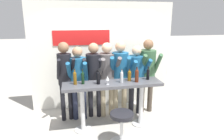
{
  "coord_description": "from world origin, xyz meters",
  "views": [
    {
      "loc": [
        -0.79,
        -3.79,
        2.3
      ],
      "look_at": [
        0.0,
        0.07,
        1.26
      ],
      "focal_mm": 32.0,
      "sensor_mm": 36.0,
      "label": 1
    }
  ],
  "objects_px": {
    "wine_bottle_0": "(148,74)",
    "wine_bottle_3": "(122,76)",
    "person_center": "(107,72)",
    "person_center_right": "(120,71)",
    "person_far_right": "(147,68)",
    "person_far_left": "(65,72)",
    "wine_bottle_5": "(83,77)",
    "wine_bottle_1": "(137,75)",
    "wine_glass_0": "(108,78)",
    "tasting_table": "(113,92)",
    "person_center_left": "(94,72)",
    "bar_stool": "(122,123)",
    "wine_bottle_2": "(98,77)",
    "wine_bottle_6": "(75,77)",
    "person_right": "(136,73)",
    "wine_bottle_4": "(129,75)",
    "person_left": "(78,76)"
  },
  "relations": [
    {
      "from": "wine_bottle_0",
      "to": "wine_bottle_3",
      "type": "distance_m",
      "value": 0.6
    },
    {
      "from": "person_center",
      "to": "person_center_right",
      "type": "distance_m",
      "value": 0.3
    },
    {
      "from": "person_far_right",
      "to": "person_center_right",
      "type": "bearing_deg",
      "value": -175.02
    },
    {
      "from": "person_far_left",
      "to": "wine_bottle_5",
      "type": "distance_m",
      "value": 0.61
    },
    {
      "from": "wine_bottle_1",
      "to": "wine_glass_0",
      "type": "xyz_separation_m",
      "value": [
        -0.62,
        -0.04,
        -0.02
      ]
    },
    {
      "from": "wine_bottle_0",
      "to": "wine_glass_0",
      "type": "height_order",
      "value": "wine_bottle_0"
    },
    {
      "from": "tasting_table",
      "to": "person_center_left",
      "type": "xyz_separation_m",
      "value": [
        -0.32,
        0.56,
        0.28
      ]
    },
    {
      "from": "tasting_table",
      "to": "bar_stool",
      "type": "bearing_deg",
      "value": -85.86
    },
    {
      "from": "person_center_right",
      "to": "wine_bottle_3",
      "type": "relative_size",
      "value": 6.27
    },
    {
      "from": "wine_bottle_2",
      "to": "wine_bottle_6",
      "type": "xyz_separation_m",
      "value": [
        -0.45,
        0.07,
        0.01
      ]
    },
    {
      "from": "wine_bottle_2",
      "to": "person_far_right",
      "type": "bearing_deg",
      "value": 24.85
    },
    {
      "from": "tasting_table",
      "to": "person_right",
      "type": "height_order",
      "value": "person_right"
    },
    {
      "from": "wine_glass_0",
      "to": "wine_bottle_2",
      "type": "bearing_deg",
      "value": 159.55
    },
    {
      "from": "person_far_right",
      "to": "wine_bottle_4",
      "type": "xyz_separation_m",
      "value": [
        -0.6,
        -0.51,
        0.01
      ]
    },
    {
      "from": "bar_stool",
      "to": "wine_bottle_3",
      "type": "distance_m",
      "value": 0.93
    },
    {
      "from": "person_far_left",
      "to": "wine_bottle_0",
      "type": "xyz_separation_m",
      "value": [
        1.74,
        -0.47,
        0.0
      ]
    },
    {
      "from": "wine_bottle_1",
      "to": "wine_glass_0",
      "type": "distance_m",
      "value": 0.62
    },
    {
      "from": "person_far_left",
      "to": "wine_bottle_5",
      "type": "relative_size",
      "value": 5.88
    },
    {
      "from": "wine_glass_0",
      "to": "person_center_left",
      "type": "bearing_deg",
      "value": 106.73
    },
    {
      "from": "person_center_right",
      "to": "wine_bottle_5",
      "type": "bearing_deg",
      "value": -140.04
    },
    {
      "from": "person_center",
      "to": "wine_bottle_5",
      "type": "bearing_deg",
      "value": -146.65
    },
    {
      "from": "person_right",
      "to": "wine_bottle_2",
      "type": "bearing_deg",
      "value": -161.98
    },
    {
      "from": "person_center_left",
      "to": "person_center",
      "type": "height_order",
      "value": "same"
    },
    {
      "from": "wine_bottle_6",
      "to": "person_center_right",
      "type": "bearing_deg",
      "value": 24.14
    },
    {
      "from": "bar_stool",
      "to": "person_right",
      "type": "height_order",
      "value": "person_right"
    },
    {
      "from": "wine_bottle_0",
      "to": "wine_bottle_6",
      "type": "xyz_separation_m",
      "value": [
        -1.53,
        -0.01,
        0.01
      ]
    },
    {
      "from": "person_center",
      "to": "wine_bottle_2",
      "type": "relative_size",
      "value": 5.89
    },
    {
      "from": "wine_bottle_2",
      "to": "wine_glass_0",
      "type": "bearing_deg",
      "value": -20.45
    },
    {
      "from": "bar_stool",
      "to": "person_right",
      "type": "xyz_separation_m",
      "value": [
        0.62,
        1.1,
        0.62
      ]
    },
    {
      "from": "person_far_left",
      "to": "person_center_left",
      "type": "relative_size",
      "value": 1.02
    },
    {
      "from": "wine_bottle_3",
      "to": "wine_bottle_5",
      "type": "bearing_deg",
      "value": 175.15
    },
    {
      "from": "person_center_left",
      "to": "wine_glass_0",
      "type": "bearing_deg",
      "value": -62.09
    },
    {
      "from": "bar_stool",
      "to": "person_center",
      "type": "relative_size",
      "value": 0.36
    },
    {
      "from": "person_far_left",
      "to": "wine_bottle_1",
      "type": "relative_size",
      "value": 5.6
    },
    {
      "from": "tasting_table",
      "to": "wine_bottle_0",
      "type": "relative_size",
      "value": 6.94
    },
    {
      "from": "tasting_table",
      "to": "wine_bottle_3",
      "type": "bearing_deg",
      "value": -7.36
    },
    {
      "from": "person_center",
      "to": "wine_bottle_0",
      "type": "bearing_deg",
      "value": -39.55
    },
    {
      "from": "tasting_table",
      "to": "wine_bottle_6",
      "type": "height_order",
      "value": "wine_bottle_6"
    },
    {
      "from": "person_center_left",
      "to": "wine_bottle_4",
      "type": "relative_size",
      "value": 6.83
    },
    {
      "from": "wine_bottle_0",
      "to": "wine_bottle_4",
      "type": "xyz_separation_m",
      "value": [
        -0.41,
        -0.0,
        -0.01
      ]
    },
    {
      "from": "tasting_table",
      "to": "person_far_right",
      "type": "relative_size",
      "value": 1.12
    },
    {
      "from": "tasting_table",
      "to": "wine_glass_0",
      "type": "distance_m",
      "value": 0.35
    },
    {
      "from": "wine_bottle_0",
      "to": "wine_bottle_3",
      "type": "height_order",
      "value": "wine_bottle_0"
    },
    {
      "from": "person_left",
      "to": "person_center_left",
      "type": "xyz_separation_m",
      "value": [
        0.36,
        0.06,
        0.05
      ]
    },
    {
      "from": "wine_bottle_1",
      "to": "wine_bottle_5",
      "type": "distance_m",
      "value": 1.1
    },
    {
      "from": "wine_bottle_0",
      "to": "person_far_right",
      "type": "bearing_deg",
      "value": 69.96
    },
    {
      "from": "person_far_right",
      "to": "wine_bottle_4",
      "type": "bearing_deg",
      "value": -139.2
    },
    {
      "from": "person_center_left",
      "to": "person_far_right",
      "type": "bearing_deg",
      "value": 11.37
    },
    {
      "from": "wine_bottle_2",
      "to": "wine_bottle_5",
      "type": "bearing_deg",
      "value": 168.43
    },
    {
      "from": "person_center",
      "to": "wine_bottle_0",
      "type": "distance_m",
      "value": 0.94
    }
  ]
}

